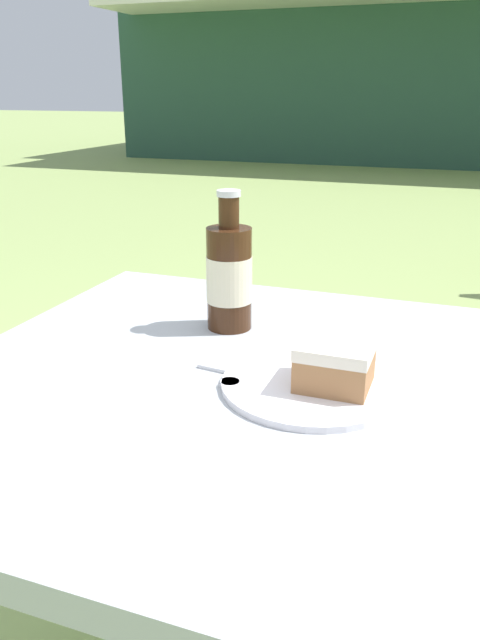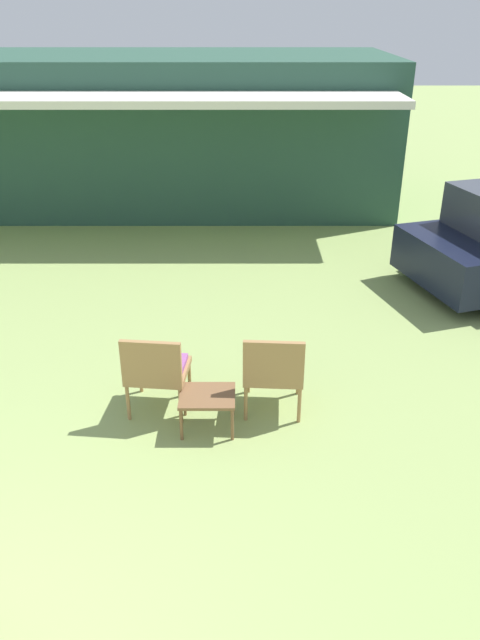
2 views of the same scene
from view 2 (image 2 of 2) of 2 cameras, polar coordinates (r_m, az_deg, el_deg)
cabin_building at (r=13.01m, az=-10.08°, el=16.83°), size 10.06×4.91×2.75m
wicker_chair_cushioned at (r=6.04m, az=-7.60°, el=-4.38°), size 0.62×0.60×0.87m
wicker_chair_plain at (r=5.97m, az=3.13°, el=-4.49°), size 0.60×0.58×0.87m
garden_side_table at (r=5.85m, az=-2.96°, el=-7.18°), size 0.52×0.43×0.37m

